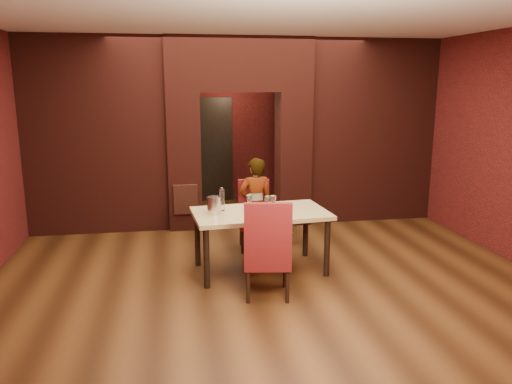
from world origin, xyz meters
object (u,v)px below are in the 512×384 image
Objects in this scene: person_seated at (255,204)px; wine_glass_b at (267,204)px; chair_near at (267,248)px; potted_plant at (286,230)px; dining_table at (260,241)px; wine_glass_c at (273,204)px; wine_glass_a at (249,203)px; wine_bucket at (214,205)px; chair_far at (255,216)px; water_bottle at (222,199)px.

person_seated reaches higher than wine_glass_b.
chair_near is 2.01m from potted_plant.
chair_near is at bearing -99.10° from dining_table.
chair_near is at bearing -106.80° from wine_glass_c.
dining_table is 7.73× the size of wine_glass_c.
wine_glass_a is 0.99× the size of wine_bucket.
wine_glass_c reaches higher than potted_plant.
wine_glass_a reaches higher than chair_far.
wine_glass_a is 0.73× the size of water_bottle.
dining_table is at bearing -14.88° from water_bottle.
dining_table is at bearing -119.53° from potted_plant.
chair_far is at bearing -93.83° from person_seated.
person_seated reaches higher than water_bottle.
wine_bucket is 0.19m from water_bottle.
chair_far is 4.59× the size of wine_glass_c.
person_seated is 4.63× the size of water_bottle.
wine_glass_a is at bearing -75.17° from chair_near.
person_seated is at bearing 51.74° from wine_bucket.
chair_far is 1.69m from chair_near.
chair_near is 5.32× the size of wine_glass_a.
chair_far is at bearing -161.19° from potted_plant.
chair_far is at bearing 53.47° from water_bottle.
dining_table is 7.89× the size of wine_glass_a.
wine_bucket is at bearing -179.22° from wine_glass_b.
wine_glass_c is at bearing -19.32° from water_bottle.
dining_table is 1.69× the size of chair_far.
wine_glass_c reaches higher than wine_glass_a.
chair_far is 0.98m from wine_glass_b.
potted_plant is (0.46, 1.16, -0.71)m from wine_glass_c.
wine_glass_a is at bearing 158.47° from wine_glass_c.
chair_near is 5.27× the size of wine_bucket.
chair_far is at bearing 94.40° from wine_glass_c.
wine_glass_b reaches higher than potted_plant.
dining_table is 1.25m from potted_plant.
chair_near is (-0.06, -0.79, 0.18)m from dining_table.
wine_glass_a is (-0.22, -0.87, 0.41)m from chair_far.
water_bottle reaches higher than potted_plant.
chair_near is 3.89× the size of water_bottle.
wine_glass_b is at bearing 0.78° from wine_bucket.
wine_glass_a is 0.46m from wine_bucket.
dining_table is at bearing -85.35° from chair_near.
dining_table is 0.90m from person_seated.
chair_far is at bearing 91.03° from wine_glass_b.
wine_glass_b is at bearing -9.31° from dining_table.
wine_glass_c is at bearing -111.46° from potted_plant.
water_bottle is at bearing -139.35° from potted_plant.
wine_glass_a reaches higher than wine_glass_b.
wine_glass_b is 0.48× the size of potted_plant.
wine_bucket is 1.78m from potted_plant.
wine_bucket is 0.74× the size of water_bottle.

